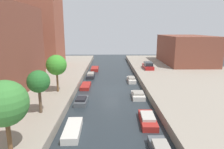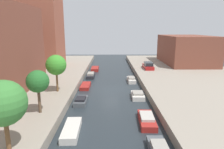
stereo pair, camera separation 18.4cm
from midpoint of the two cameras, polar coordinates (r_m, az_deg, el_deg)
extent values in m
plane|color=#232B30|center=(30.82, -0.26, -4.34)|extent=(84.00, 84.00, 0.00)
cube|color=gray|center=(34.06, -26.43, -3.17)|extent=(20.00, 64.00, 1.00)
cube|color=gray|center=(34.22, 25.77, -3.03)|extent=(20.00, 64.00, 1.00)
cube|color=brown|center=(47.84, -20.92, 17.28)|extent=(10.00, 8.55, 24.83)
cube|color=brown|center=(51.07, 20.38, 6.70)|extent=(10.00, 15.54, 6.55)
cylinder|color=brown|center=(15.79, -27.42, -14.95)|extent=(0.31, 0.31, 2.38)
sphere|color=#397D34|center=(14.92, -28.33, -7.20)|extent=(3.06, 3.06, 3.06)
cylinder|color=brown|center=(21.12, -19.78, -7.07)|extent=(0.28, 0.28, 2.45)
sphere|color=#246328|center=(20.55, -20.21, -1.84)|extent=(2.19, 2.19, 2.19)
cylinder|color=brown|center=(27.34, -15.21, -2.00)|extent=(0.26, 0.26, 2.65)
sphere|color=#398E2A|center=(26.86, -15.50, 2.65)|extent=(2.65, 2.65, 2.65)
cube|color=maroon|center=(42.47, 10.36, 2.17)|extent=(1.78, 4.75, 0.71)
cube|color=#1E2328|center=(42.00, 10.49, 3.00)|extent=(1.56, 2.62, 0.67)
cube|color=beige|center=(18.95, -11.18, -15.25)|extent=(1.50, 4.09, 0.61)
cube|color=#4C5156|center=(25.56, -8.64, -7.54)|extent=(1.49, 3.13, 0.57)
cube|color=black|center=(25.19, -8.75, -6.86)|extent=(1.24, 1.73, 0.26)
cube|color=maroon|center=(32.06, -7.40, -3.26)|extent=(1.43, 3.71, 0.53)
cube|color=#232328|center=(38.76, -5.94, -0.33)|extent=(1.41, 4.05, 0.57)
cube|color=gray|center=(38.57, -5.97, 0.28)|extent=(1.20, 2.23, 0.32)
cube|color=maroon|center=(44.96, -4.76, 1.62)|extent=(1.58, 3.91, 0.67)
cube|color=maroon|center=(20.67, 10.16, -12.74)|extent=(1.65, 4.09, 0.58)
cube|color=#B2ADA3|center=(20.54, 10.18, -11.63)|extent=(1.35, 2.27, 0.26)
cube|color=beige|center=(27.43, 7.54, -6.04)|extent=(1.71, 3.05, 0.59)
cube|color=gray|center=(27.22, 7.59, -5.23)|extent=(1.43, 1.69, 0.29)
cube|color=beige|center=(35.28, 5.67, -1.63)|extent=(1.34, 3.37, 0.62)
cube|color=gray|center=(35.02, 5.71, -0.95)|extent=(1.12, 1.87, 0.32)
camera|label=1|loc=(0.09, -89.86, 0.03)|focal=32.02mm
camera|label=2|loc=(0.09, 90.14, -0.03)|focal=32.02mm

